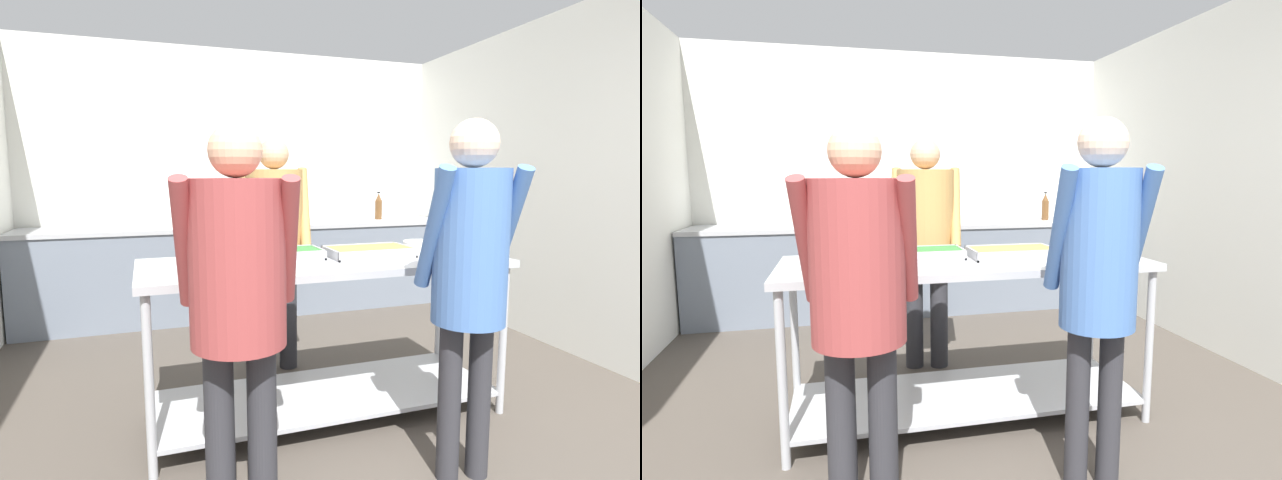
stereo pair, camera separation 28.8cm
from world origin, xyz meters
TOP-DOWN VIEW (x-y plane):
  - wall_rear at (0.00, 4.15)m, footprint 4.36×0.06m
  - wall_right at (2.15, 2.08)m, footprint 0.06×4.27m
  - back_counter at (-0.00, 3.78)m, footprint 4.20×0.65m
  - serving_counter at (-0.02, 1.48)m, footprint 2.03×0.76m
  - sauce_pan at (-0.65, 1.24)m, footprint 0.37×0.23m
  - serving_tray_vegetables at (-0.23, 1.60)m, footprint 0.41×0.26m
  - serving_tray_roast at (0.26, 1.52)m, footprint 0.49×0.29m
  - plate_stack at (0.66, 1.60)m, footprint 0.25×0.25m
  - guest_serving_left at (0.36, 0.70)m, footprint 0.46×0.37m
  - guest_serving_right at (-0.64, 0.81)m, footprint 0.52×0.38m
  - cook_behind_counter at (-0.12, 2.26)m, footprint 0.54×0.40m
  - water_bottle at (1.45, 3.83)m, footprint 0.08×0.08m

SIDE VIEW (x-z plane):
  - back_counter at x=0.00m, z-range 0.00..0.90m
  - serving_counter at x=-0.02m, z-range 0.16..1.07m
  - serving_tray_vegetables at x=-0.23m, z-range 0.91..0.97m
  - serving_tray_roast at x=0.26m, z-range 0.91..0.97m
  - plate_stack at x=0.66m, z-range 0.91..0.97m
  - sauce_pan at x=-0.65m, z-range 0.92..1.01m
  - guest_serving_right at x=-0.64m, z-range 0.18..1.76m
  - cook_behind_counter at x=-0.12m, z-range 0.18..1.81m
  - guest_serving_left at x=0.36m, z-range 0.20..1.83m
  - water_bottle at x=1.45m, z-range 0.89..1.19m
  - wall_rear at x=0.00m, z-range 0.00..2.65m
  - wall_right at x=2.15m, z-range 0.00..2.65m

